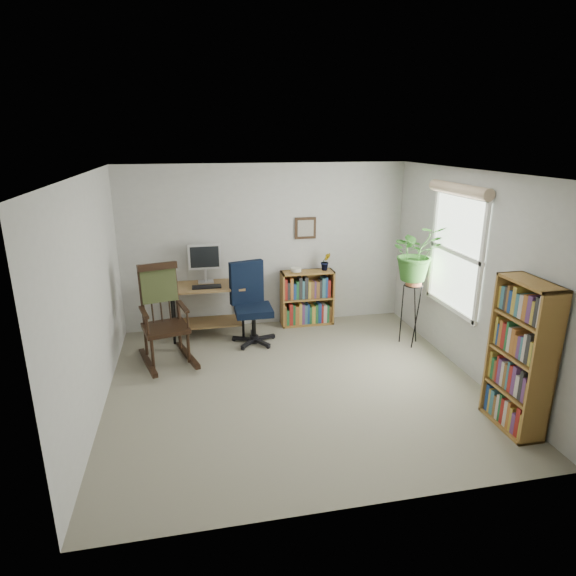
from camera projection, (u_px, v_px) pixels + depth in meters
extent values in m
cube|color=gray|center=(295.00, 384.00, 5.59)|extent=(4.20, 4.00, 0.00)
cube|color=white|center=(296.00, 173.00, 4.87)|extent=(4.20, 4.00, 0.00)
cube|color=#B9B8B4|center=(266.00, 247.00, 7.10)|extent=(4.20, 0.00, 2.40)
cube|color=#B9B8B4|center=(357.00, 368.00, 3.36)|extent=(4.20, 0.00, 2.40)
cube|color=#B9B8B4|center=(91.00, 298.00, 4.83)|extent=(0.00, 4.00, 2.40)
cube|color=#B9B8B4|center=(470.00, 275.00, 5.63)|extent=(0.00, 4.00, 2.40)
cube|color=black|center=(207.00, 287.00, 6.66)|extent=(0.40, 0.15, 0.02)
imported|color=#2E6623|center=(418.00, 226.00, 6.19)|extent=(1.69, 1.88, 1.47)
imported|color=#2E6623|center=(326.00, 267.00, 7.20)|extent=(0.13, 0.24, 0.11)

